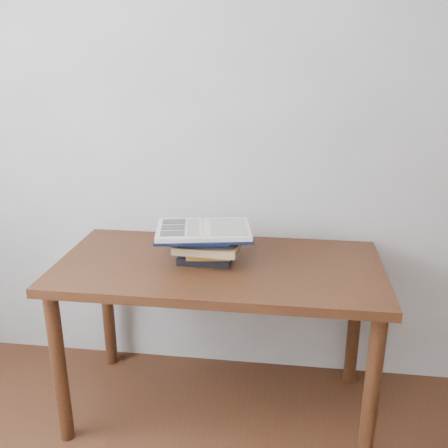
# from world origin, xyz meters

# --- Properties ---
(desk) EXTENTS (1.36, 0.68, 0.73)m
(desk) POSITION_xyz_m (0.01, 1.38, 0.63)
(desk) COLOR #4A2912
(desk) RESTS_ON ground
(book_stack) EXTENTS (0.27, 0.20, 0.12)m
(book_stack) POSITION_xyz_m (-0.04, 1.39, 0.79)
(book_stack) COLOR black
(book_stack) RESTS_ON desk
(open_book) EXTENTS (0.44, 0.34, 0.03)m
(open_book) POSITION_xyz_m (-0.06, 1.40, 0.86)
(open_book) COLOR black
(open_book) RESTS_ON book_stack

